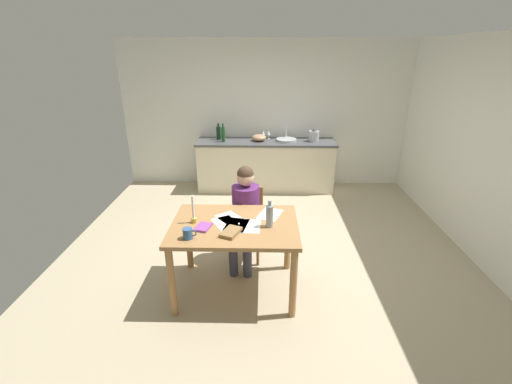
{
  "coord_description": "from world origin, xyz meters",
  "views": [
    {
      "loc": [
        -0.05,
        -3.85,
        2.41
      ],
      "look_at": [
        -0.13,
        -0.04,
        0.85
      ],
      "focal_mm": 24.49,
      "sensor_mm": 36.0,
      "label": 1
    }
  ],
  "objects_px": {
    "coffee_mug": "(188,233)",
    "mixing_bowl": "(259,138)",
    "book_cookery": "(203,227)",
    "wine_bottle_on_table": "(270,216)",
    "sink_unit": "(286,140)",
    "wine_glass_by_kettle": "(263,133)",
    "person_seated": "(245,210)",
    "dining_table": "(235,234)",
    "bottle_oil": "(219,133)",
    "book_magazine": "(231,232)",
    "candlestick": "(194,215)",
    "stovetop_kettle": "(314,136)",
    "wine_glass_near_sink": "(269,133)",
    "bottle_vinegar": "(223,134)",
    "chair_at_table": "(247,219)"
  },
  "relations": [
    {
      "from": "person_seated",
      "to": "bottle_oil",
      "type": "relative_size",
      "value": 4.12
    },
    {
      "from": "bottle_oil",
      "to": "wine_glass_by_kettle",
      "type": "distance_m",
      "value": 0.8
    },
    {
      "from": "book_cookery",
      "to": "bottle_oil",
      "type": "height_order",
      "value": "bottle_oil"
    },
    {
      "from": "candlestick",
      "to": "stovetop_kettle",
      "type": "distance_m",
      "value": 3.36
    },
    {
      "from": "chair_at_table",
      "to": "book_cookery",
      "type": "distance_m",
      "value": 0.94
    },
    {
      "from": "person_seated",
      "to": "bottle_vinegar",
      "type": "height_order",
      "value": "bottle_vinegar"
    },
    {
      "from": "book_cookery",
      "to": "sink_unit",
      "type": "bearing_deg",
      "value": 86.34
    },
    {
      "from": "book_cookery",
      "to": "wine_glass_by_kettle",
      "type": "xyz_separation_m",
      "value": [
        0.58,
        3.23,
        0.21
      ]
    },
    {
      "from": "person_seated",
      "to": "book_cookery",
      "type": "relative_size",
      "value": 6.59
    },
    {
      "from": "chair_at_table",
      "to": "coffee_mug",
      "type": "relative_size",
      "value": 6.8
    },
    {
      "from": "wine_glass_by_kettle",
      "to": "coffee_mug",
      "type": "bearing_deg",
      "value": -101.24
    },
    {
      "from": "dining_table",
      "to": "candlestick",
      "type": "distance_m",
      "value": 0.46
    },
    {
      "from": "bottle_oil",
      "to": "mixing_bowl",
      "type": "bearing_deg",
      "value": -6.03
    },
    {
      "from": "book_cookery",
      "to": "wine_bottle_on_table",
      "type": "bearing_deg",
      "value": 18.51
    },
    {
      "from": "wine_glass_by_kettle",
      "to": "wine_glass_near_sink",
      "type": "bearing_deg",
      "value": 0.0
    },
    {
      "from": "coffee_mug",
      "to": "wine_bottle_on_table",
      "type": "bearing_deg",
      "value": 18.56
    },
    {
      "from": "candlestick",
      "to": "coffee_mug",
      "type": "bearing_deg",
      "value": -88.89
    },
    {
      "from": "candlestick",
      "to": "bottle_vinegar",
      "type": "relative_size",
      "value": 0.92
    },
    {
      "from": "book_magazine",
      "to": "mixing_bowl",
      "type": "xyz_separation_m",
      "value": [
        0.22,
        3.19,
        0.15
      ]
    },
    {
      "from": "dining_table",
      "to": "book_magazine",
      "type": "xyz_separation_m",
      "value": [
        -0.02,
        -0.2,
        0.13
      ]
    },
    {
      "from": "mixing_bowl",
      "to": "person_seated",
      "type": "bearing_deg",
      "value": -93.14
    },
    {
      "from": "coffee_mug",
      "to": "book_magazine",
      "type": "distance_m",
      "value": 0.4
    },
    {
      "from": "bottle_vinegar",
      "to": "candlestick",
      "type": "bearing_deg",
      "value": -89.79
    },
    {
      "from": "coffee_mug",
      "to": "mixing_bowl",
      "type": "xyz_separation_m",
      "value": [
        0.61,
        3.29,
        0.12
      ]
    },
    {
      "from": "bottle_oil",
      "to": "wine_glass_near_sink",
      "type": "distance_m",
      "value": 0.9
    },
    {
      "from": "candlestick",
      "to": "wine_glass_by_kettle",
      "type": "distance_m",
      "value": 3.19
    },
    {
      "from": "candlestick",
      "to": "wine_glass_near_sink",
      "type": "xyz_separation_m",
      "value": [
        0.79,
        3.11,
        0.14
      ]
    },
    {
      "from": "dining_table",
      "to": "person_seated",
      "type": "relative_size",
      "value": 1.06
    },
    {
      "from": "wine_bottle_on_table",
      "to": "bottle_vinegar",
      "type": "bearing_deg",
      "value": 104.56
    },
    {
      "from": "book_magazine",
      "to": "bottle_oil",
      "type": "bearing_deg",
      "value": 121.21
    },
    {
      "from": "dining_table",
      "to": "wine_glass_by_kettle",
      "type": "height_order",
      "value": "wine_glass_by_kettle"
    },
    {
      "from": "dining_table",
      "to": "bottle_oil",
      "type": "xyz_separation_m",
      "value": [
        -0.52,
        3.06,
        0.35
      ]
    },
    {
      "from": "candlestick",
      "to": "bottle_vinegar",
      "type": "height_order",
      "value": "bottle_vinegar"
    },
    {
      "from": "book_cookery",
      "to": "dining_table",
      "type": "bearing_deg",
      "value": 31.93
    },
    {
      "from": "book_cookery",
      "to": "sink_unit",
      "type": "relative_size",
      "value": 0.5
    },
    {
      "from": "person_seated",
      "to": "coffee_mug",
      "type": "relative_size",
      "value": 9.28
    },
    {
      "from": "mixing_bowl",
      "to": "stovetop_kettle",
      "type": "relative_size",
      "value": 1.15
    },
    {
      "from": "person_seated",
      "to": "coffee_mug",
      "type": "xyz_separation_m",
      "value": [
        -0.48,
        -0.86,
        0.16
      ]
    },
    {
      "from": "dining_table",
      "to": "wine_glass_by_kettle",
      "type": "distance_m",
      "value": 3.16
    },
    {
      "from": "book_cookery",
      "to": "stovetop_kettle",
      "type": "height_order",
      "value": "stovetop_kettle"
    },
    {
      "from": "sink_unit",
      "to": "bottle_vinegar",
      "type": "distance_m",
      "value": 1.12
    },
    {
      "from": "book_cookery",
      "to": "wine_glass_near_sink",
      "type": "height_order",
      "value": "wine_glass_near_sink"
    },
    {
      "from": "book_cookery",
      "to": "wine_bottle_on_table",
      "type": "distance_m",
      "value": 0.66
    },
    {
      "from": "coffee_mug",
      "to": "mixing_bowl",
      "type": "height_order",
      "value": "mixing_bowl"
    },
    {
      "from": "wine_bottle_on_table",
      "to": "wine_glass_by_kettle",
      "type": "relative_size",
      "value": 1.81
    },
    {
      "from": "candlestick",
      "to": "stovetop_kettle",
      "type": "bearing_deg",
      "value": 61.81
    },
    {
      "from": "book_magazine",
      "to": "stovetop_kettle",
      "type": "height_order",
      "value": "stovetop_kettle"
    },
    {
      "from": "dining_table",
      "to": "coffee_mug",
      "type": "xyz_separation_m",
      "value": [
        -0.41,
        -0.3,
        0.17
      ]
    },
    {
      "from": "wine_bottle_on_table",
      "to": "wine_glass_near_sink",
      "type": "relative_size",
      "value": 1.81
    },
    {
      "from": "candlestick",
      "to": "mixing_bowl",
      "type": "xyz_separation_m",
      "value": [
        0.62,
        2.96,
        0.08
      ]
    }
  ]
}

